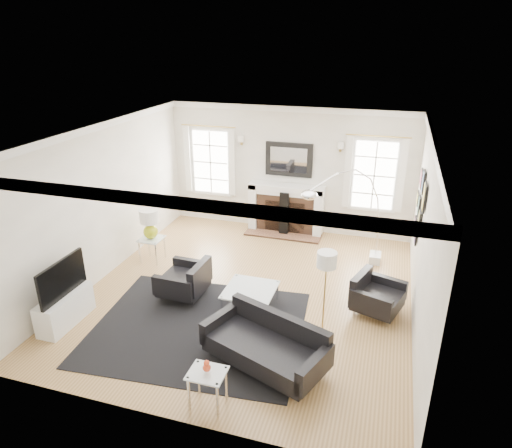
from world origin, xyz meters
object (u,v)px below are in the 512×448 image
(armchair_left, at_px, (186,281))
(armchair_right, at_px, (375,296))
(sofa, at_px, (267,345))
(fireplace, at_px, (286,209))
(coffee_table, at_px, (250,291))
(gourd_lamp, at_px, (150,222))
(arc_floor_lamp, at_px, (345,216))

(armchair_left, distance_m, armchair_right, 3.15)
(sofa, bearing_deg, armchair_right, 52.45)
(fireplace, xyz_separation_m, sofa, (0.82, -4.51, -0.24))
(sofa, bearing_deg, coffee_table, 116.99)
(sofa, relative_size, armchair_right, 1.93)
(gourd_lamp, bearing_deg, armchair_left, -40.69)
(arc_floor_lamp, bearing_deg, fireplace, 134.82)
(fireplace, bearing_deg, sofa, -79.64)
(fireplace, xyz_separation_m, armchair_right, (2.15, -2.78, -0.25))
(fireplace, relative_size, sofa, 0.91)
(fireplace, relative_size, arc_floor_lamp, 0.83)
(armchair_right, height_order, arc_floor_lamp, arc_floor_lamp)
(armchair_right, distance_m, coffee_table, 2.02)
(fireplace, bearing_deg, armchair_right, -52.32)
(armchair_left, xyz_separation_m, armchair_right, (3.12, 0.46, -0.01))
(arc_floor_lamp, bearing_deg, sofa, -101.86)
(armchair_left, height_order, gourd_lamp, gourd_lamp)
(arc_floor_lamp, bearing_deg, coffee_table, -125.52)
(armchair_right, height_order, coffee_table, armchair_right)
(armchair_right, bearing_deg, gourd_lamp, 172.14)
(armchair_left, relative_size, gourd_lamp, 1.42)
(fireplace, height_order, gourd_lamp, fireplace)
(armchair_left, bearing_deg, fireplace, 73.38)
(sofa, xyz_separation_m, coffee_table, (-0.64, 1.25, 0.03))
(sofa, bearing_deg, gourd_lamp, 142.46)
(sofa, height_order, coffee_table, sofa)
(armchair_right, relative_size, gourd_lamp, 1.60)
(fireplace, distance_m, sofa, 4.59)
(gourd_lamp, bearing_deg, sofa, -37.54)
(armchair_right, bearing_deg, fireplace, 127.68)
(sofa, xyz_separation_m, gourd_lamp, (-3.02, 2.32, 0.53))
(sofa, relative_size, arc_floor_lamp, 0.91)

